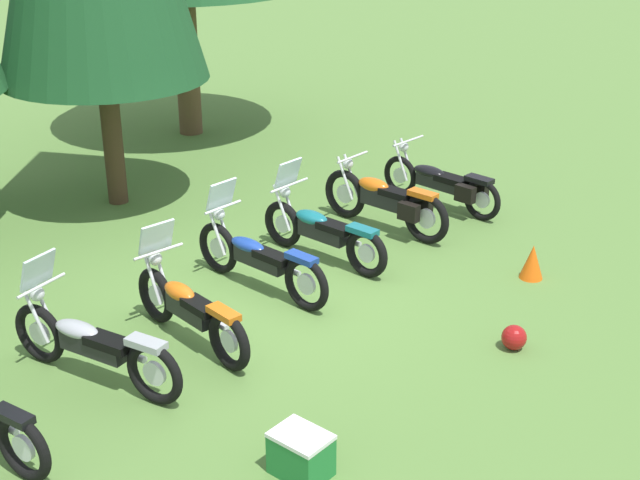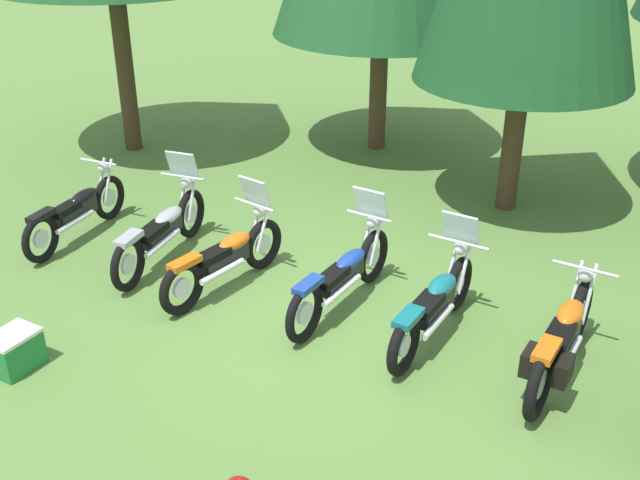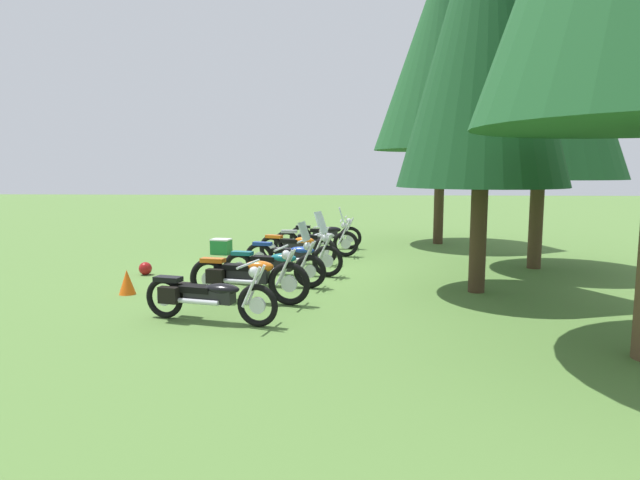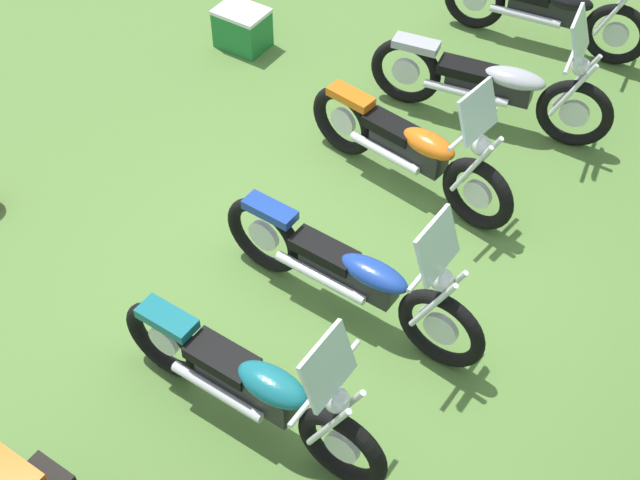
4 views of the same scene
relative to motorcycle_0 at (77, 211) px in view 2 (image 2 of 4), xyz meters
The scene contains 8 objects.
ground_plane 4.22m from the motorcycle_0, 10.11° to the right, with size 80.00×80.00×0.00m, color #547A38.
motorcycle_0 is the anchor object (origin of this frame).
motorcycle_1 1.52m from the motorcycle_0, ahead, with size 0.68×2.38×1.37m.
motorcycle_2 2.75m from the motorcycle_0, 12.54° to the right, with size 0.92×2.11×1.36m.
motorcycle_3 4.27m from the motorcycle_0, ahead, with size 0.77×2.33×1.37m.
motorcycle_4 5.50m from the motorcycle_0, ahead, with size 0.79×2.22×1.35m.
motorcycle_5 6.96m from the motorcycle_0, ahead, with size 0.86×2.30×1.04m.
picnic_cooler 3.21m from the motorcycle_0, 67.05° to the right, with size 0.50×0.60×0.44m.
Camera 2 is at (2.56, -7.58, 5.07)m, focal length 42.85 mm.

